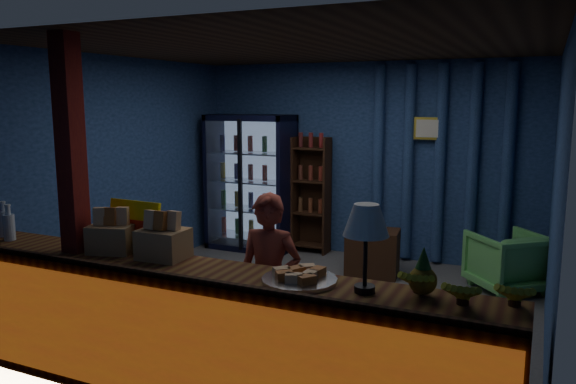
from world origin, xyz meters
name	(u,v)px	position (x,y,z in m)	size (l,w,h in m)	color
ground	(299,307)	(0.00, 0.00, 0.00)	(4.60, 4.60, 0.00)	#515154
room_walls	(299,155)	(0.00, 0.00, 1.57)	(4.60, 4.60, 4.60)	navy
counter	(192,332)	(0.00, -1.91, 0.48)	(4.40, 0.57, 0.99)	brown
support_post	(74,207)	(-1.05, -1.90, 1.30)	(0.16, 0.16, 2.60)	maroon
beverage_cooler	(253,183)	(-1.55, 1.92, 0.93)	(1.20, 0.62, 1.90)	black
bottle_shelf	(312,195)	(-0.70, 2.06, 0.79)	(0.50, 0.28, 1.60)	#3C1F13
curtain_folds	(440,164)	(1.00, 2.14, 1.30)	(1.74, 0.14, 2.50)	navy
framed_picture	(428,128)	(0.85, 2.10, 1.75)	(0.36, 0.04, 0.28)	yellow
shopkeeper	(269,285)	(0.34, -1.37, 0.71)	(0.52, 0.34, 1.42)	#9C392A
green_chair	(507,261)	(1.90, 1.44, 0.33)	(0.71, 0.73, 0.66)	#63C261
side_table	(373,252)	(0.38, 1.36, 0.28)	(0.67, 0.52, 0.67)	#3C1F13
yellow_sign	(133,225)	(-0.67, -1.68, 1.14)	(0.49, 0.12, 0.39)	yellow
snack_box_left	(163,242)	(-0.32, -1.78, 1.08)	(0.35, 0.29, 0.36)	tan
snack_box_centre	(113,236)	(-0.78, -1.80, 1.07)	(0.39, 0.36, 0.35)	tan
pastry_tray	(299,278)	(0.81, -1.86, 0.98)	(0.49, 0.49, 0.08)	silver
banana_bunches	(464,289)	(1.82, -1.81, 1.04)	(0.78, 0.30, 0.17)	yellow
table_lamp	(366,224)	(1.25, -1.88, 1.38)	(0.28, 0.28, 0.55)	black
pineapple	(423,276)	(1.58, -1.79, 1.07)	(0.17, 0.17, 0.29)	olive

